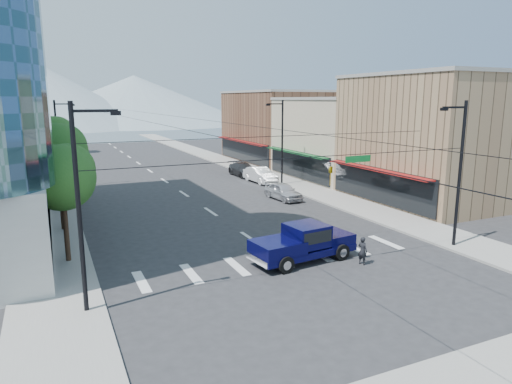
% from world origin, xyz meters
% --- Properties ---
extents(ground, '(160.00, 160.00, 0.00)m').
position_xyz_m(ground, '(0.00, 0.00, 0.00)').
color(ground, '#28282B').
rests_on(ground, ground).
extents(sidewalk_left, '(4.00, 120.00, 0.15)m').
position_xyz_m(sidewalk_left, '(-12.00, 40.00, 0.07)').
color(sidewalk_left, gray).
rests_on(sidewalk_left, ground).
extents(sidewalk_right, '(4.00, 120.00, 0.15)m').
position_xyz_m(sidewalk_right, '(12.00, 40.00, 0.07)').
color(sidewalk_right, gray).
rests_on(sidewalk_right, ground).
extents(shop_near, '(12.00, 14.00, 11.00)m').
position_xyz_m(shop_near, '(20.00, 10.00, 5.50)').
color(shop_near, '#8C6B4C').
rests_on(shop_near, ground).
extents(shop_mid, '(12.00, 14.00, 9.00)m').
position_xyz_m(shop_mid, '(20.00, 24.00, 4.50)').
color(shop_mid, tan).
rests_on(shop_mid, ground).
extents(shop_far, '(12.00, 18.00, 10.00)m').
position_xyz_m(shop_far, '(20.00, 40.00, 5.00)').
color(shop_far, brown).
rests_on(shop_far, ground).
extents(clock_tower, '(4.80, 4.80, 20.40)m').
position_xyz_m(clock_tower, '(-16.50, 62.00, 10.64)').
color(clock_tower, '#8C6B4C').
rests_on(clock_tower, ground).
extents(mountain_left, '(80.00, 80.00, 22.00)m').
position_xyz_m(mountain_left, '(-15.00, 150.00, 11.00)').
color(mountain_left, gray).
rests_on(mountain_left, ground).
extents(mountain_right, '(90.00, 90.00, 18.00)m').
position_xyz_m(mountain_right, '(20.00, 160.00, 9.00)').
color(mountain_right, gray).
rests_on(mountain_right, ground).
extents(tree_near, '(3.65, 3.64, 6.71)m').
position_xyz_m(tree_near, '(-11.07, 6.10, 4.99)').
color(tree_near, black).
rests_on(tree_near, ground).
extents(tree_midnear, '(4.09, 4.09, 7.52)m').
position_xyz_m(tree_midnear, '(-11.07, 13.10, 5.59)').
color(tree_midnear, black).
rests_on(tree_midnear, ground).
extents(tree_midfar, '(3.65, 3.64, 6.71)m').
position_xyz_m(tree_midfar, '(-11.07, 20.10, 4.99)').
color(tree_midfar, black).
rests_on(tree_midfar, ground).
extents(tree_far, '(4.09, 4.09, 7.52)m').
position_xyz_m(tree_far, '(-11.07, 27.10, 5.59)').
color(tree_far, black).
rests_on(tree_far, ground).
extents(signal_rig, '(21.80, 0.20, 9.00)m').
position_xyz_m(signal_rig, '(0.19, -1.00, 4.64)').
color(signal_rig, black).
rests_on(signal_rig, ground).
extents(lamp_pole_nw, '(2.00, 0.25, 9.00)m').
position_xyz_m(lamp_pole_nw, '(-10.67, 30.00, 4.94)').
color(lamp_pole_nw, black).
rests_on(lamp_pole_nw, ground).
extents(lamp_pole_ne, '(2.00, 0.25, 9.00)m').
position_xyz_m(lamp_pole_ne, '(10.67, 22.00, 4.94)').
color(lamp_pole_ne, black).
rests_on(lamp_pole_ne, ground).
extents(pickup_truck, '(6.47, 3.00, 2.12)m').
position_xyz_m(pickup_truck, '(0.98, 0.79, 1.10)').
color(pickup_truck, '#08073A').
rests_on(pickup_truck, ground).
extents(pedestrian, '(0.54, 0.67, 1.60)m').
position_xyz_m(pedestrian, '(3.71, -1.10, 0.80)').
color(pedestrian, black).
rests_on(pedestrian, ground).
extents(parked_car_near, '(2.18, 4.69, 1.55)m').
position_xyz_m(parked_car_near, '(7.60, 15.66, 0.78)').
color(parked_car_near, '#B8B8BD').
rests_on(parked_car_near, ground).
extents(parked_car_mid, '(2.12, 5.30, 1.71)m').
position_xyz_m(parked_car_mid, '(9.40, 24.44, 0.86)').
color(parked_car_mid, white).
rests_on(parked_car_mid, ground).
extents(parked_car_far, '(2.35, 5.51, 1.58)m').
position_xyz_m(parked_car_far, '(9.40, 29.25, 0.79)').
color(parked_car_far, '#2E2E30').
rests_on(parked_car_far, ground).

